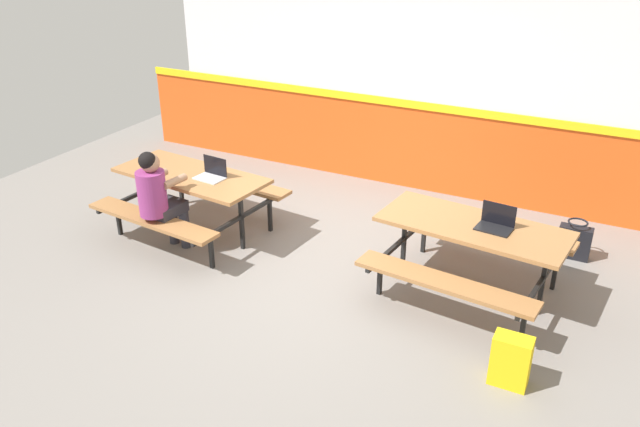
{
  "coord_description": "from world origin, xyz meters",
  "views": [
    {
      "loc": [
        2.74,
        -5.23,
        3.46
      ],
      "look_at": [
        0.0,
        0.17,
        0.55
      ],
      "focal_mm": 36.26,
      "sensor_mm": 36.0,
      "label": 1
    }
  ],
  "objects_px": {
    "laptop_dark": "(496,224)",
    "backpack_dark": "(511,361)",
    "picnic_table_right": "(472,240)",
    "tote_bag_bright": "(574,241)",
    "student_nearer": "(158,195)",
    "picnic_table_left": "(192,187)",
    "laptop_silver": "(211,174)"
  },
  "relations": [
    {
      "from": "tote_bag_bright",
      "to": "student_nearer",
      "type": "bearing_deg",
      "value": -154.09
    },
    {
      "from": "picnic_table_right",
      "to": "laptop_dark",
      "type": "bearing_deg",
      "value": 5.07
    },
    {
      "from": "picnic_table_right",
      "to": "backpack_dark",
      "type": "bearing_deg",
      "value": -60.7
    },
    {
      "from": "picnic_table_right",
      "to": "tote_bag_bright",
      "type": "xyz_separation_m",
      "value": [
        0.83,
        1.2,
        -0.38
      ]
    },
    {
      "from": "picnic_table_left",
      "to": "backpack_dark",
      "type": "bearing_deg",
      "value": -14.62
    },
    {
      "from": "picnic_table_right",
      "to": "tote_bag_bright",
      "type": "height_order",
      "value": "picnic_table_right"
    },
    {
      "from": "picnic_table_right",
      "to": "laptop_dark",
      "type": "height_order",
      "value": "laptop_dark"
    },
    {
      "from": "picnic_table_left",
      "to": "laptop_dark",
      "type": "relative_size",
      "value": 5.38
    },
    {
      "from": "student_nearer",
      "to": "tote_bag_bright",
      "type": "height_order",
      "value": "student_nearer"
    },
    {
      "from": "backpack_dark",
      "to": "tote_bag_bright",
      "type": "distance_m",
      "value": 2.38
    },
    {
      "from": "picnic_table_right",
      "to": "student_nearer",
      "type": "distance_m",
      "value": 3.25
    },
    {
      "from": "laptop_silver",
      "to": "laptop_dark",
      "type": "relative_size",
      "value": 1.0
    },
    {
      "from": "student_nearer",
      "to": "tote_bag_bright",
      "type": "relative_size",
      "value": 2.81
    },
    {
      "from": "picnic_table_left",
      "to": "tote_bag_bright",
      "type": "relative_size",
      "value": 4.27
    },
    {
      "from": "picnic_table_left",
      "to": "laptop_silver",
      "type": "bearing_deg",
      "value": 1.65
    },
    {
      "from": "picnic_table_left",
      "to": "laptop_silver",
      "type": "height_order",
      "value": "laptop_silver"
    },
    {
      "from": "picnic_table_right",
      "to": "student_nearer",
      "type": "xyz_separation_m",
      "value": [
        -3.16,
        -0.74,
        0.13
      ]
    },
    {
      "from": "backpack_dark",
      "to": "student_nearer",
      "type": "bearing_deg",
      "value": 173.48
    },
    {
      "from": "laptop_silver",
      "to": "picnic_table_right",
      "type": "bearing_deg",
      "value": 3.47
    },
    {
      "from": "picnic_table_left",
      "to": "laptop_dark",
      "type": "xyz_separation_m",
      "value": [
        3.35,
        0.2,
        0.21
      ]
    },
    {
      "from": "backpack_dark",
      "to": "tote_bag_bright",
      "type": "relative_size",
      "value": 1.02
    },
    {
      "from": "picnic_table_right",
      "to": "student_nearer",
      "type": "bearing_deg",
      "value": -166.77
    },
    {
      "from": "picnic_table_left",
      "to": "laptop_silver",
      "type": "relative_size",
      "value": 5.38
    },
    {
      "from": "laptop_silver",
      "to": "laptop_dark",
      "type": "distance_m",
      "value": 3.07
    },
    {
      "from": "laptop_silver",
      "to": "backpack_dark",
      "type": "bearing_deg",
      "value": -15.86
    },
    {
      "from": "backpack_dark",
      "to": "tote_bag_bright",
      "type": "bearing_deg",
      "value": 85.81
    },
    {
      "from": "student_nearer",
      "to": "laptop_dark",
      "type": "bearing_deg",
      "value": 12.76
    },
    {
      "from": "student_nearer",
      "to": "tote_bag_bright",
      "type": "xyz_separation_m",
      "value": [
        3.99,
        1.94,
        -0.51
      ]
    },
    {
      "from": "picnic_table_right",
      "to": "laptop_silver",
      "type": "xyz_separation_m",
      "value": [
        -2.87,
        -0.17,
        0.21
      ]
    },
    {
      "from": "backpack_dark",
      "to": "tote_bag_bright",
      "type": "height_order",
      "value": "backpack_dark"
    },
    {
      "from": "laptop_dark",
      "to": "backpack_dark",
      "type": "distance_m",
      "value": 1.4
    },
    {
      "from": "laptop_dark",
      "to": "backpack_dark",
      "type": "xyz_separation_m",
      "value": [
        0.47,
        -1.2,
        -0.57
      ]
    }
  ]
}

